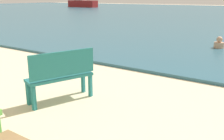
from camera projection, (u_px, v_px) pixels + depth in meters
The scene contains 3 objects.
bench_teal_center at pixel (61, 73), 4.64m from camera, with size 0.75×1.25×0.95m.
swimmer_person at pixel (219, 43), 9.29m from camera, with size 0.34×0.34×0.41m.
boat_barge at pixel (82, 3), 44.35m from camera, with size 5.44×1.48×1.98m.
Camera 1 is at (2.07, -0.66, 1.86)m, focal length 41.89 mm.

